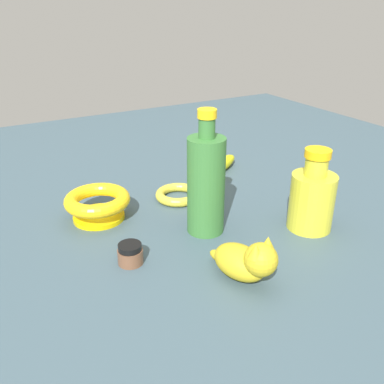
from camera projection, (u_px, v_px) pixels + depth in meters
name	position (u px, v px, depth m)	size (l,w,h in m)	color
ground	(192.00, 224.00, 0.90)	(2.00, 2.00, 0.00)	#384C56
bangle	(178.00, 195.00, 1.01)	(0.11, 0.11, 0.02)	gold
cat_figurine	(246.00, 260.00, 0.71)	(0.14, 0.09, 0.09)	gold
nail_polish_jar	(130.00, 254.00, 0.76)	(0.05, 0.05, 0.04)	brown
bottle_short	(312.00, 198.00, 0.86)	(0.09, 0.09, 0.17)	gold
bowl	(98.00, 203.00, 0.90)	(0.14, 0.14, 0.06)	#DBB708
bottle_tall	(206.00, 183.00, 0.83)	(0.08, 0.08, 0.26)	#346D31
banana	(220.00, 165.00, 1.16)	(0.17, 0.04, 0.04)	#D2CC14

